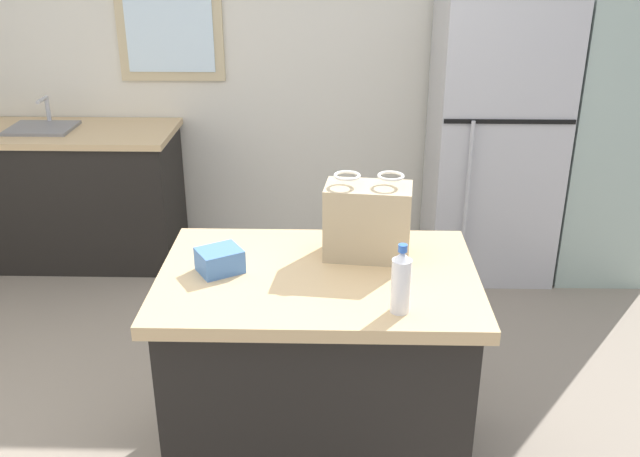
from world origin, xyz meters
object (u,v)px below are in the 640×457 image
object	(u,v)px
tall_cabinet	(609,105)
bottle	(401,282)
refrigerator	(493,139)
small_box	(220,260)
kitchen_island	(318,372)
shopping_bag	(368,221)

from	to	relation	value
tall_cabinet	bottle	distance (m)	2.60
refrigerator	small_box	world-z (taller)	refrigerator
small_box	refrigerator	bearing A→B (deg)	53.55
kitchen_island	shopping_bag	distance (m)	0.64
shopping_bag	bottle	distance (m)	0.44
tall_cabinet	small_box	size ratio (longest dim) A/B	14.00
shopping_bag	small_box	distance (m)	0.58
tall_cabinet	shopping_bag	xyz separation A→B (m)	(-1.52, -1.75, -0.04)
small_box	bottle	world-z (taller)	bottle
kitchen_island	shopping_bag	world-z (taller)	shopping_bag
shopping_bag	bottle	xyz separation A→B (m)	(0.09, -0.43, -0.04)
kitchen_island	bottle	bearing A→B (deg)	-44.39
shopping_bag	kitchen_island	bearing A→B (deg)	-140.30
shopping_bag	small_box	size ratio (longest dim) A/B	2.24
shopping_bag	bottle	size ratio (longest dim) A/B	1.40
bottle	refrigerator	bearing A→B (deg)	70.93
refrigerator	tall_cabinet	xyz separation A→B (m)	(0.67, 0.00, 0.22)
refrigerator	tall_cabinet	bearing A→B (deg)	0.02
refrigerator	bottle	xyz separation A→B (m)	(-0.75, -2.18, 0.14)
refrigerator	bottle	world-z (taller)	refrigerator
shopping_bag	small_box	xyz separation A→B (m)	(-0.55, -0.15, -0.10)
small_box	shopping_bag	bearing A→B (deg)	15.02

